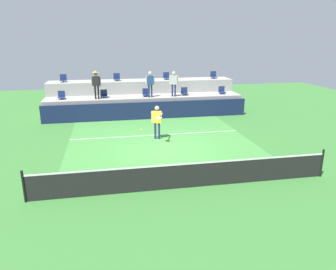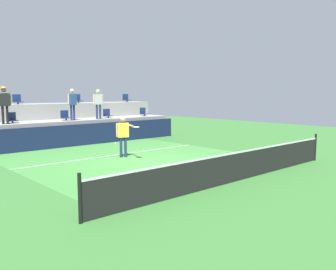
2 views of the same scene
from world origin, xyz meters
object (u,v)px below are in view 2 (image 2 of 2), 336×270
Objects in this scene: stadium_chair_lower_far_right at (144,112)px; tennis_player at (123,132)px; stadium_chair_lower_right at (107,114)px; stadium_chair_upper_left at (17,100)px; stadium_chair_lower_left at (12,119)px; spectator_leaning_on_rail at (72,101)px; stadium_chair_lower_center at (65,116)px; stadium_chair_upper_far_right at (126,99)px; tennis_ball at (115,144)px; spectator_with_hat at (4,101)px; stadium_chair_upper_right at (78,99)px; spectator_in_white at (98,101)px.

tennis_player is (-5.43, -5.51, -0.41)m from stadium_chair_lower_far_right.
stadium_chair_upper_left is at bearing 157.96° from stadium_chair_lower_right.
tennis_player is at bearing -76.99° from stadium_chair_upper_left.
stadium_chair_lower_left is 0.31× the size of spectator_leaning_on_rail.
stadium_chair_lower_center is at bearing -44.73° from stadium_chair_upper_left.
stadium_chair_upper_left is 1.00× the size of stadium_chair_upper_far_right.
stadium_chair_lower_center is 5.53m from tennis_player.
stadium_chair_upper_far_right is at bearing 23.48° from spectator_leaning_on_rail.
stadium_chair_lower_far_right is at bearing 0.00° from stadium_chair_lower_right.
spectator_with_hat is at bearing 110.18° from tennis_ball.
spectator_leaning_on_rail is (2.06, -2.18, -0.06)m from stadium_chair_upper_left.
stadium_chair_lower_center is 6.37m from tennis_ball.
tennis_ball is at bearing -120.33° from stadium_chair_lower_right.
stadium_chair_lower_far_right is (2.67, 0.00, 0.00)m from stadium_chair_lower_right.
stadium_chair_lower_center is at bearing 88.67° from tennis_player.
stadium_chair_upper_right reaches higher than stadium_chair_lower_right.
spectator_with_hat is (-4.89, -2.18, 0.01)m from stadium_chair_upper_right.
spectator_leaning_on_rail is at bearing -170.87° from stadium_chair_lower_right.
stadium_chair_lower_center is 5.30m from stadium_chair_lower_far_right.
tennis_ball is at bearing -108.82° from stadium_chair_upper_right.
stadium_chair_upper_right is 0.30× the size of tennis_player.
spectator_with_hat is 25.79× the size of tennis_ball.
spectator_in_white is at bearing -0.00° from spectator_leaning_on_rail.
stadium_chair_lower_far_right is 1.00× the size of stadium_chair_upper_far_right.
spectator_in_white is (1.80, -0.38, 0.76)m from stadium_chair_lower_center.
stadium_chair_lower_far_right reaches higher than tennis_player.
spectator_in_white is (1.93, 5.13, 1.17)m from tennis_player.
tennis_player is 1.06× the size of spectator_in_white.
stadium_chair_lower_right is at bearing 0.00° from stadium_chair_lower_center.
stadium_chair_upper_left and stadium_chair_upper_far_right have the same top height.
spectator_leaning_on_rail reaches higher than tennis_player.
stadium_chair_upper_right is 0.32× the size of spectator_in_white.
stadium_chair_upper_right is 5.36m from spectator_with_hat.
tennis_player is 6.10m from spectator_with_hat.
spectator_leaning_on_rail reaches higher than tennis_ball.
stadium_chair_upper_far_right is 0.32× the size of spectator_in_white.
stadium_chair_lower_right is at bearing 24.93° from spectator_in_white.
spectator_in_white is at bearing -4.82° from stadium_chair_lower_left.
tennis_ball is (0.79, -8.04, -1.57)m from stadium_chair_upper_left.
tennis_player is at bearing -126.42° from stadium_chair_upper_far_right.
stadium_chair_lower_center is at bearing 6.89° from spectator_with_hat.
stadium_chair_upper_far_right is 10.33m from tennis_ball.
spectator_in_white reaches higher than stadium_chair_lower_left.
stadium_chair_lower_left is 7.65× the size of tennis_ball.
tennis_player is at bearing 39.11° from tennis_ball.
spectator_leaning_on_rail reaches higher than stadium_chair_upper_right.
spectator_with_hat is at bearing -177.41° from stadium_chair_lower_far_right.
spectator_with_hat is 6.44m from tennis_ball.
stadium_chair_upper_left reaches higher than tennis_ball.
stadium_chair_lower_right is 0.32× the size of spectator_in_white.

